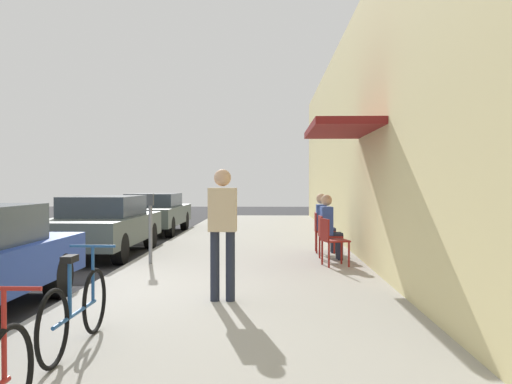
{
  "coord_description": "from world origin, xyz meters",
  "views": [
    {
      "loc": [
        2.72,
        -7.36,
        1.64
      ],
      "look_at": [
        2.28,
        8.49,
        1.38
      ],
      "focal_mm": 37.99,
      "sensor_mm": 36.0,
      "label": 1
    }
  ],
  "objects_px": {
    "seated_patron_1": "(329,225)",
    "seated_patron_2": "(324,221)",
    "parking_meter": "(150,223)",
    "cafe_chair_2": "(321,229)",
    "parked_car_2": "(154,212)",
    "cafe_chair_0": "(331,239)",
    "parked_car_1": "(102,224)",
    "bicycle_1": "(76,310)",
    "pedestrian_standing": "(223,224)",
    "cafe_chair_1": "(326,234)"
  },
  "relations": [
    {
      "from": "cafe_chair_2",
      "to": "parked_car_2",
      "type": "bearing_deg",
      "value": 131.16
    },
    {
      "from": "bicycle_1",
      "to": "cafe_chair_2",
      "type": "relative_size",
      "value": 1.97
    },
    {
      "from": "parked_car_1",
      "to": "cafe_chair_0",
      "type": "bearing_deg",
      "value": -24.25
    },
    {
      "from": "seated_patron_2",
      "to": "parked_car_1",
      "type": "bearing_deg",
      "value": 176.88
    },
    {
      "from": "bicycle_1",
      "to": "cafe_chair_0",
      "type": "xyz_separation_m",
      "value": [
        2.89,
        5.05,
        0.14
      ]
    },
    {
      "from": "parked_car_1",
      "to": "seated_patron_1",
      "type": "relative_size",
      "value": 3.41
    },
    {
      "from": "seated_patron_1",
      "to": "seated_patron_2",
      "type": "xyz_separation_m",
      "value": [
        -0.0,
        1.11,
        0.0
      ]
    },
    {
      "from": "bicycle_1",
      "to": "seated_patron_1",
      "type": "bearing_deg",
      "value": 63.41
    },
    {
      "from": "parked_car_1",
      "to": "seated_patron_1",
      "type": "xyz_separation_m",
      "value": [
        4.99,
        -1.38,
        0.11
      ]
    },
    {
      "from": "cafe_chair_0",
      "to": "seated_patron_1",
      "type": "bearing_deg",
      "value": 86.05
    },
    {
      "from": "pedestrian_standing",
      "to": "parking_meter",
      "type": "bearing_deg",
      "value": 117.36
    },
    {
      "from": "bicycle_1",
      "to": "pedestrian_standing",
      "type": "xyz_separation_m",
      "value": [
        1.16,
        2.05,
        0.64
      ]
    },
    {
      "from": "cafe_chair_2",
      "to": "seated_patron_2",
      "type": "xyz_separation_m",
      "value": [
        0.06,
        -0.0,
        0.19
      ]
    },
    {
      "from": "parking_meter",
      "to": "cafe_chair_2",
      "type": "xyz_separation_m",
      "value": [
        3.38,
        1.76,
        -0.26
      ]
    },
    {
      "from": "cafe_chair_2",
      "to": "parking_meter",
      "type": "bearing_deg",
      "value": -152.52
    },
    {
      "from": "seated_patron_1",
      "to": "pedestrian_standing",
      "type": "bearing_deg",
      "value": -114.96
    },
    {
      "from": "parking_meter",
      "to": "cafe_chair_2",
      "type": "height_order",
      "value": "parking_meter"
    },
    {
      "from": "cafe_chair_1",
      "to": "pedestrian_standing",
      "type": "bearing_deg",
      "value": -114.23
    },
    {
      "from": "seated_patron_1",
      "to": "cafe_chair_0",
      "type": "bearing_deg",
      "value": -93.95
    },
    {
      "from": "parked_car_2",
      "to": "parked_car_1",
      "type": "bearing_deg",
      "value": -90.0
    },
    {
      "from": "parking_meter",
      "to": "seated_patron_1",
      "type": "distance_m",
      "value": 3.5
    },
    {
      "from": "cafe_chair_0",
      "to": "seated_patron_1",
      "type": "xyz_separation_m",
      "value": [
        0.06,
        0.84,
        0.19
      ]
    },
    {
      "from": "parked_car_1",
      "to": "bicycle_1",
      "type": "height_order",
      "value": "parked_car_1"
    },
    {
      "from": "bicycle_1",
      "to": "cafe_chair_1",
      "type": "bearing_deg",
      "value": 63.87
    },
    {
      "from": "bicycle_1",
      "to": "seated_patron_1",
      "type": "distance_m",
      "value": 6.59
    },
    {
      "from": "seated_patron_2",
      "to": "pedestrian_standing",
      "type": "distance_m",
      "value": 5.27
    },
    {
      "from": "parking_meter",
      "to": "cafe_chair_1",
      "type": "xyz_separation_m",
      "value": [
        3.38,
        0.64,
        -0.26
      ]
    },
    {
      "from": "parking_meter",
      "to": "bicycle_1",
      "type": "xyz_separation_m",
      "value": [
        0.49,
        -5.24,
        -0.41
      ]
    },
    {
      "from": "parked_car_1",
      "to": "pedestrian_standing",
      "type": "relative_size",
      "value": 2.59
    },
    {
      "from": "bicycle_1",
      "to": "pedestrian_standing",
      "type": "bearing_deg",
      "value": 60.48
    },
    {
      "from": "parking_meter",
      "to": "cafe_chair_1",
      "type": "relative_size",
      "value": 1.52
    },
    {
      "from": "parked_car_1",
      "to": "parking_meter",
      "type": "height_order",
      "value": "parking_meter"
    },
    {
      "from": "parked_car_1",
      "to": "cafe_chair_2",
      "type": "height_order",
      "value": "parked_car_1"
    },
    {
      "from": "parked_car_2",
      "to": "seated_patron_2",
      "type": "distance_m",
      "value": 7.53
    },
    {
      "from": "pedestrian_standing",
      "to": "seated_patron_2",
      "type": "bearing_deg",
      "value": 70.14
    },
    {
      "from": "bicycle_1",
      "to": "cafe_chair_1",
      "type": "relative_size",
      "value": 1.97
    },
    {
      "from": "seated_patron_1",
      "to": "cafe_chair_2",
      "type": "height_order",
      "value": "seated_patron_1"
    },
    {
      "from": "parked_car_1",
      "to": "cafe_chair_0",
      "type": "xyz_separation_m",
      "value": [
        4.93,
        -2.22,
        -0.08
      ]
    },
    {
      "from": "parking_meter",
      "to": "seated_patron_2",
      "type": "height_order",
      "value": "parking_meter"
    },
    {
      "from": "cafe_chair_2",
      "to": "seated_patron_1",
      "type": "bearing_deg",
      "value": -86.9
    },
    {
      "from": "cafe_chair_2",
      "to": "bicycle_1",
      "type": "bearing_deg",
      "value": -112.42
    },
    {
      "from": "parking_meter",
      "to": "cafe_chair_0",
      "type": "height_order",
      "value": "parking_meter"
    },
    {
      "from": "parking_meter",
      "to": "cafe_chair_2",
      "type": "relative_size",
      "value": 1.52
    },
    {
      "from": "parking_meter",
      "to": "seated_patron_2",
      "type": "xyz_separation_m",
      "value": [
        3.44,
        1.75,
        -0.07
      ]
    },
    {
      "from": "parked_car_1",
      "to": "cafe_chair_1",
      "type": "height_order",
      "value": "parked_car_1"
    },
    {
      "from": "cafe_chair_0",
      "to": "cafe_chair_2",
      "type": "xyz_separation_m",
      "value": [
        -0.0,
        1.95,
        0.0
      ]
    },
    {
      "from": "cafe_chair_2",
      "to": "cafe_chair_0",
      "type": "bearing_deg",
      "value": -89.94
    },
    {
      "from": "cafe_chair_0",
      "to": "cafe_chair_2",
      "type": "height_order",
      "value": "same"
    },
    {
      "from": "cafe_chair_0",
      "to": "seated_patron_2",
      "type": "bearing_deg",
      "value": 88.29
    },
    {
      "from": "parking_meter",
      "to": "parked_car_1",
      "type": "bearing_deg",
      "value": 127.42
    }
  ]
}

